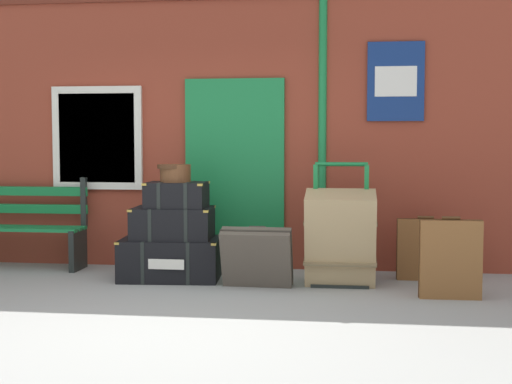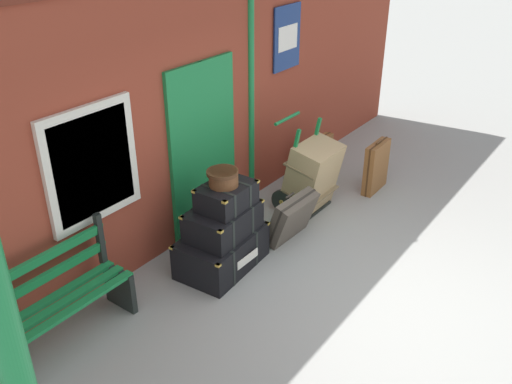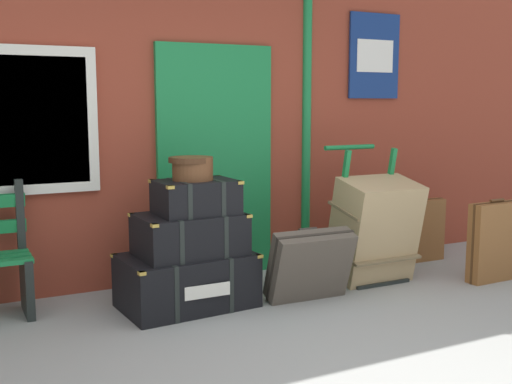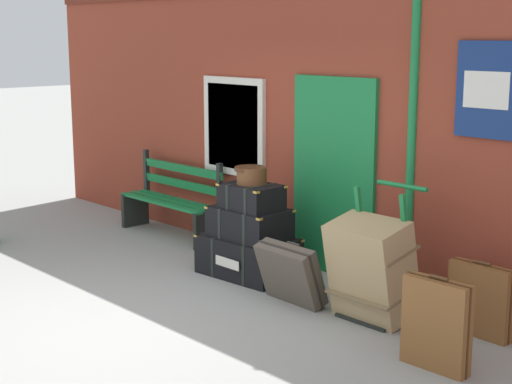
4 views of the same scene
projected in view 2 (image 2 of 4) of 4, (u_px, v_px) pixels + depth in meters
name	position (u px, v px, depth m)	size (l,w,h in m)	color
ground_plane	(377.00, 307.00, 5.64)	(60.00, 60.00, 0.00)	gray
brick_facade	(179.00, 107.00, 6.25)	(10.40, 0.35, 3.20)	brown
platform_bench	(47.00, 308.00, 4.95)	(1.60, 0.43, 1.01)	#197A3D
steamer_trunk_base	(222.00, 250.00, 6.18)	(1.06, 0.72, 0.43)	black
steamer_trunk_middle	(223.00, 221.00, 6.02)	(0.84, 0.59, 0.33)	black
steamer_trunk_top	(226.00, 196.00, 5.91)	(0.62, 0.46, 0.27)	black
round_hatbox	(223.00, 177.00, 5.80)	(0.34, 0.33, 0.18)	brown
porters_trolley	(300.00, 186.00, 7.42)	(0.71, 0.59, 1.20)	black
large_brown_trunk	(312.00, 176.00, 7.24)	(0.70, 0.61, 0.95)	tan
suitcase_cream	(376.00, 167.00, 7.76)	(0.56, 0.16, 0.75)	brown
suitcase_brown	(319.00, 158.00, 8.13)	(0.58, 0.14, 0.66)	brown
suitcase_tan	(292.00, 218.00, 6.64)	(0.69, 0.38, 0.60)	#51473D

